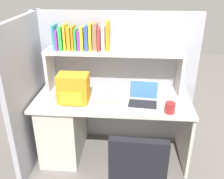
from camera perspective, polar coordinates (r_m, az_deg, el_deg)
ground_plane at (r=3.01m, az=0.08°, el=-14.36°), size 8.00×8.00×0.00m
desk at (r=2.82m, az=-7.89°, el=-7.51°), size 1.60×0.70×0.73m
cubicle_partition_rear at (r=2.93m, az=0.66°, el=2.26°), size 1.84×0.05×1.55m
cubicle_partition_left at (r=2.74m, az=-18.05°, el=-0.83°), size 0.05×1.06×1.55m
overhead_hutch at (r=2.65m, az=0.42°, el=6.85°), size 1.44×0.28×0.45m
reference_books_on_shelf at (r=2.64m, az=-6.81°, el=11.58°), size 0.57×0.18×0.30m
laptop at (r=2.50m, az=7.04°, el=-2.11°), size 0.33×0.28×0.22m
backpack at (r=2.51m, az=-8.76°, el=0.16°), size 0.30×0.22×0.29m
computer_mouse at (r=2.64m, az=-13.40°, el=-1.92°), size 0.09×0.12×0.03m
paper_cup at (r=2.60m, az=-2.35°, el=-0.85°), size 0.08×0.08×0.10m
tissue_box at (r=2.44m, az=-0.73°, el=-2.58°), size 0.23×0.13×0.10m
snack_canister at (r=2.38m, az=13.01°, el=-4.05°), size 0.10×0.10×0.10m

